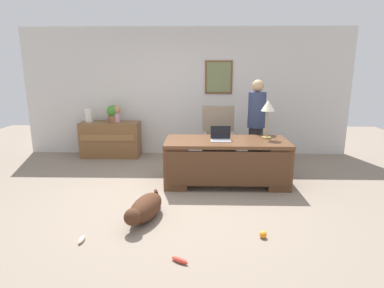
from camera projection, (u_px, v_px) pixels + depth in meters
ground_plane at (180, 198)px, 4.65m from camera, size 12.00×12.00×0.00m
back_wall at (187, 92)px, 6.87m from camera, size 7.00×0.16×2.70m
desk at (226, 160)px, 5.15m from camera, size 1.97×0.87×0.73m
credenza at (111, 139)px, 6.79m from camera, size 1.23×0.50×0.75m
armchair at (218, 141)px, 6.00m from camera, size 0.60×0.59×1.16m
person_standing at (256, 124)px, 5.84m from camera, size 0.32×0.32×1.66m
dog_lying at (145, 209)px, 3.96m from camera, size 0.49×0.86×0.30m
laptop at (221, 137)px, 5.07m from camera, size 0.32×0.22×0.22m
desk_lamp at (268, 108)px, 5.12m from camera, size 0.22×0.22×0.63m
vase_with_flowers at (117, 113)px, 6.66m from camera, size 0.17×0.17×0.35m
vase_empty at (89, 115)px, 6.68m from camera, size 0.16×0.16×0.29m
potted_plant at (112, 113)px, 6.66m from camera, size 0.24×0.24×0.36m
dog_toy_ball at (263, 235)px, 3.56m from camera, size 0.08×0.08×0.08m
dog_toy_bone at (82, 239)px, 3.49m from camera, size 0.05×0.17×0.05m
dog_toy_plush at (180, 260)px, 3.11m from camera, size 0.19×0.14×0.05m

